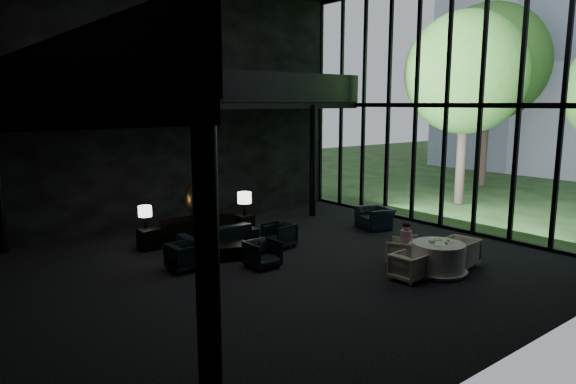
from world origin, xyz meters
TOP-DOWN VIEW (x-y plane):
  - floor at (0.00, 0.00)m, footprint 14.00×12.00m
  - wall_back at (0.00, 6.00)m, footprint 14.00×0.04m
  - wall_front at (0.00, -6.00)m, footprint 14.00×0.04m
  - curtain_wall at (6.95, 0.00)m, footprint 0.20×12.00m
  - mezzanine_back at (1.00, 5.00)m, footprint 12.00×2.00m
  - railing_left at (-5.00, 0.00)m, footprint 0.06×12.00m
  - railing_back at (1.00, 4.00)m, footprint 12.00×0.06m
  - column_sw at (-5.00, -5.70)m, footprint 0.24×0.24m
  - column_ne at (4.80, 4.00)m, footprint 0.24×0.24m
  - tree_near at (11.00, 2.00)m, footprint 4.80×4.80m
  - tree_far at (16.00, 4.00)m, footprint 5.60×5.60m
  - console at (-0.12, 3.58)m, footprint 2.26×0.51m
  - bronze_urn at (-0.12, 3.66)m, footprint 0.73×0.73m
  - side_table_left at (-1.72, 3.52)m, footprint 0.53×0.53m
  - table_lamp_left at (-1.72, 3.71)m, footprint 0.38×0.38m
  - side_table_right at (1.48, 3.51)m, footprint 0.51×0.51m
  - table_lamp_right at (1.48, 3.48)m, footprint 0.44×0.44m
  - sofa at (-0.04, 2.53)m, footprint 2.44×0.85m
  - lounge_armchair_west at (-1.78, 1.24)m, footprint 0.68×0.72m
  - lounge_armchair_east at (1.28, 1.41)m, footprint 0.79×0.84m
  - lounge_armchair_south at (-0.16, 0.21)m, footprint 0.74×0.70m
  - window_armchair at (5.10, 1.23)m, footprint 0.93×1.21m
  - coffee_table at (-0.34, 1.43)m, footprint 1.15×1.15m
  - dining_table at (2.92, -2.77)m, footprint 1.41×1.41m
  - dining_chair_north at (2.85, -1.72)m, footprint 0.77×0.75m
  - dining_chair_east at (3.82, -2.79)m, footprint 0.81×0.86m
  - dining_chair_west at (1.95, -2.64)m, footprint 0.62×0.65m
  - child at (2.93, -1.78)m, footprint 0.29×0.29m
  - plate_a at (2.75, -2.89)m, footprint 0.31×0.31m
  - plate_b at (3.19, -2.56)m, footprint 0.27×0.27m
  - saucer at (3.22, -2.89)m, footprint 0.18×0.18m
  - coffee_cup at (3.19, -2.85)m, footprint 0.11×0.11m
  - cereal_bowl at (2.82, -2.64)m, footprint 0.17×0.17m
  - cream_pot at (2.96, -2.96)m, footprint 0.09×0.09m

SIDE VIEW (x-z plane):
  - floor at x=0.00m, z-range -0.01..0.01m
  - coffee_table at x=-0.34m, z-range 0.00..0.39m
  - side_table_right at x=1.48m, z-range 0.00..0.56m
  - side_table_left at x=-1.72m, z-range 0.00..0.59m
  - dining_chair_north at x=2.85m, z-range 0.00..0.61m
  - dining_chair_west at x=1.95m, z-range 0.00..0.64m
  - dining_table at x=2.92m, z-range -0.05..0.70m
  - console at x=-0.12m, z-range 0.00..0.72m
  - lounge_armchair_west at x=-1.78m, z-range 0.00..0.73m
  - lounge_armchair_south at x=-0.16m, z-range 0.00..0.74m
  - lounge_armchair_east at x=1.28m, z-range 0.00..0.80m
  - dining_chair_east at x=3.82m, z-range 0.00..0.82m
  - sofa at x=-0.04m, z-range 0.00..0.94m
  - window_armchair at x=5.10m, z-range 0.00..0.94m
  - saucer at x=3.22m, z-range 0.75..0.76m
  - plate_a at x=2.75m, z-range 0.75..0.76m
  - plate_b at x=3.19m, z-range 0.75..0.77m
  - child at x=2.93m, z-range 0.45..1.07m
  - cream_pot at x=2.96m, z-range 0.75..0.83m
  - cereal_bowl at x=2.82m, z-range 0.75..0.84m
  - coffee_cup at x=3.19m, z-range 0.76..0.82m
  - table_lamp_left at x=-1.72m, z-range 0.72..1.35m
  - table_lamp_right at x=1.48m, z-range 0.72..1.45m
  - bronze_urn at x=-0.12m, z-range 0.62..1.98m
  - column_sw at x=-5.00m, z-range 0.00..4.00m
  - column_ne at x=4.80m, z-range 0.00..4.00m
  - wall_back at x=0.00m, z-range 0.00..8.00m
  - wall_front at x=0.00m, z-range 0.00..8.00m
  - curtain_wall at x=6.95m, z-range 0.00..8.00m
  - mezzanine_back at x=1.00m, z-range 3.88..4.12m
  - railing_left at x=-5.00m, z-range 4.10..5.10m
  - railing_back at x=1.00m, z-range 4.10..5.10m
  - tree_near at x=11.00m, z-range 1.41..9.06m
  - tree_far at x=16.00m, z-range 1.59..10.39m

